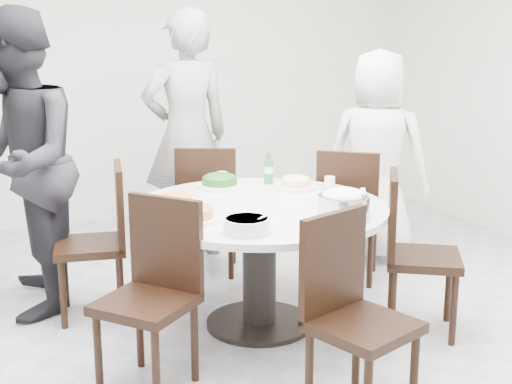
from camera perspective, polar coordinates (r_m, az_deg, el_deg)
name	(u,v)px	position (r m, az deg, el deg)	size (l,w,h in m)	color
floor	(227,352)	(4.08, -2.36, -12.64)	(6.00, 6.00, 0.01)	#ABAAAF
wall_back	(105,67)	(6.57, -12.01, 9.78)	(6.00, 0.01, 2.80)	white
dining_table	(259,266)	(4.26, 0.27, -5.97)	(1.50, 1.50, 0.75)	silver
chair_ne	(349,214)	(5.06, 7.46, -1.72)	(0.42, 0.42, 0.95)	black
chair_n	(208,208)	(5.17, -3.83, -1.32)	(0.42, 0.42, 0.95)	black
chair_nw	(90,242)	(4.50, -13.15, -3.94)	(0.42, 0.42, 0.95)	black
chair_sw	(145,299)	(3.56, -8.84, -8.47)	(0.42, 0.42, 0.95)	black
chair_s	(363,322)	(3.31, 8.59, -10.22)	(0.42, 0.42, 0.95)	black
chair_se	(424,254)	(4.27, 13.27, -4.89)	(0.42, 0.42, 0.95)	black
diner_right	(377,156)	(5.47, 9.65, 2.84)	(0.78, 0.51, 1.60)	white
diner_middle	(186,136)	(5.45, -5.59, 4.51)	(0.69, 0.45, 1.90)	black
diner_left	(19,165)	(4.58, -18.45, 2.09)	(0.92, 0.72, 1.89)	black
dish_greens	(220,182)	(4.58, -2.92, 0.78)	(0.29, 0.29, 0.08)	white
dish_pale	(296,184)	(4.55, 3.18, 0.61)	(0.24, 0.24, 0.07)	white
dish_orange	(176,203)	(4.12, -6.45, -0.84)	(0.24, 0.24, 0.06)	white
dish_redbrown	(339,198)	(4.23, 6.68, -0.47)	(0.25, 0.25, 0.06)	white
dish_tofu	(192,215)	(3.83, -5.12, -1.83)	(0.29, 0.29, 0.08)	white
rice_bowl	(343,206)	(3.92, 7.01, -1.14)	(0.28, 0.28, 0.12)	silver
soup_bowl	(247,225)	(3.62, -0.75, -2.67)	(0.24, 0.24, 0.08)	white
beverage_bottle	(269,168)	(4.69, 1.02, 1.93)	(0.06, 0.06, 0.21)	#2B6C32
tea_cups	(219,179)	(4.66, -2.97, 1.02)	(0.07, 0.07, 0.08)	white
chopsticks	(216,183)	(4.70, -3.20, 0.72)	(0.24, 0.04, 0.01)	tan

